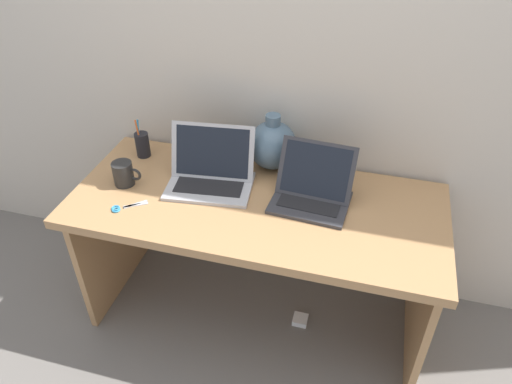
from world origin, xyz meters
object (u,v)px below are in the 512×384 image
Objects in this scene: laptop_left at (211,170)px; power_brick at (300,320)px; coffee_mug at (124,174)px; laptop_right at (313,187)px; pen_cup at (142,144)px; scissors at (123,207)px; green_vase at (272,145)px.

power_brick is at bearing -10.37° from laptop_left.
coffee_mug is 1.83× the size of power_brick.
laptop_left reaches higher than coffee_mug.
laptop_right is 0.81m from coffee_mug.
laptop_left is at bearing -17.80° from pen_cup.
pen_cup reaches higher than power_brick.
pen_cup is 0.40m from scissors.
pen_cup is at bearing -173.04° from green_vase.
power_brick is (0.80, 0.03, -0.74)m from coffee_mug.
laptop_left is at bearing 16.81° from coffee_mug.
laptop_left reaches higher than pen_cup.
coffee_mug is (-0.58, -0.30, -0.06)m from green_vase.
laptop_right is 1.27× the size of green_vase.
laptop_left is at bearing 169.63° from power_brick.
green_vase is 3.68× the size of power_brick.
laptop_left is 0.44m from laptop_right.
green_vase reaches higher than scissors.
green_vase reaches higher than laptop_right.
laptop_right reaches higher than power_brick.
laptop_right is (0.44, -0.01, -0.00)m from laptop_left.
scissors is at bearing -65.96° from coffee_mug.
scissors is (-0.73, -0.26, -0.06)m from laptop_right.
laptop_left is 0.88m from power_brick.
green_vase is at bearing 42.11° from scissors.
laptop_left is at bearing 179.14° from laptop_right.
coffee_mug is at bearing -172.77° from laptop_right.
power_brick is (0.22, -0.28, -0.80)m from green_vase.
power_brick is (0.45, -0.08, -0.75)m from laptop_left.
pen_cup is at bearing 95.91° from coffee_mug.
pen_cup is (-0.60, -0.07, -0.05)m from green_vase.
laptop_left is 5.51× the size of power_brick.
coffee_mug is 0.23m from pen_cup.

